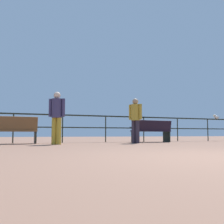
% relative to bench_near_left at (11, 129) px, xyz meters
% --- Properties ---
extents(pier_railing, '(22.51, 0.05, 1.06)m').
position_rel_bench_near_left_xyz_m(pier_railing, '(2.67, 0.80, 0.29)').
color(pier_railing, black).
rests_on(pier_railing, ground_plane).
extents(bench_near_left, '(1.62, 0.61, 0.88)m').
position_rel_bench_near_left_xyz_m(bench_near_left, '(0.00, 0.00, 0.00)').
color(bench_near_left, brown).
rests_on(bench_near_left, ground_plane).
extents(bench_near_right, '(1.63, 0.75, 0.85)m').
position_rel_bench_near_left_xyz_m(bench_near_right, '(5.20, 0.00, -0.01)').
color(bench_near_right, black).
rests_on(bench_near_right, ground_plane).
extents(person_by_bench, '(0.46, 0.32, 1.62)m').
position_rel_bench_near_left_xyz_m(person_by_bench, '(1.29, -0.91, 0.44)').
color(person_by_bench, '#B3912A').
rests_on(person_by_bench, ground_plane).
extents(person_at_railing, '(0.33, 0.43, 1.57)m').
position_rel_bench_near_left_xyz_m(person_at_railing, '(4.05, -0.79, 0.41)').
color(person_at_railing, '#2D2532').
rests_on(person_at_railing, ground_plane).
extents(seagull_on_rail, '(0.45, 0.21, 0.21)m').
position_rel_bench_near_left_xyz_m(seagull_on_rail, '(9.26, 0.79, 0.67)').
color(seagull_on_rail, silver).
rests_on(seagull_on_rail, pier_railing).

